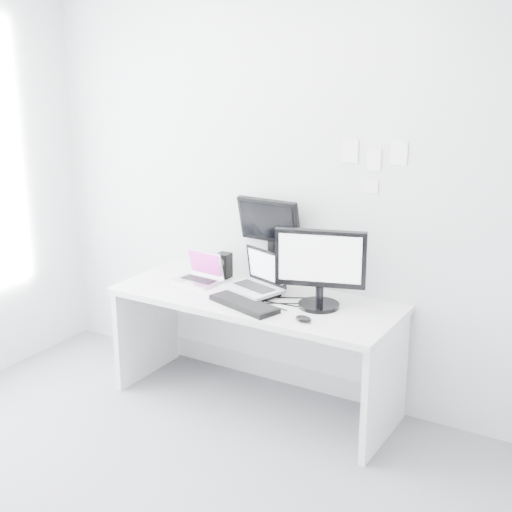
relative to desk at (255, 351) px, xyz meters
The scene contains 14 objects.
ground 1.30m from the desk, 90.00° to the right, with size 3.60×3.60×0.00m, color slate.
back_wall 1.05m from the desk, 90.00° to the left, with size 3.60×3.60×0.00m, color silver.
desk is the anchor object (origin of this frame).
macbook 0.66m from the desk, behind, with size 0.28×0.21×0.21m, color #AEAEB2.
speaker 0.62m from the desk, 149.27° to the left, with size 0.08×0.08×0.17m, color black.
dell_laptop 0.51m from the desk, 138.18° to the left, with size 0.34×0.26×0.28m, color #B3B4BA.
rear_monitor 0.72m from the desk, 101.43° to the left, with size 0.43×0.15×0.58m, color black.
samsung_monitor 0.74m from the desk, ahead, with size 0.53×0.24×0.49m, color black.
keyboard 0.42m from the desk, 79.91° to the right, with size 0.46×0.16×0.03m, color black.
mouse 0.62m from the desk, 25.57° to the right, with size 0.10×0.07×0.03m, color black.
wall_note_0 1.38m from the desk, 37.40° to the left, with size 0.10×0.00×0.14m, color white.
wall_note_1 1.40m from the desk, 29.83° to the left, with size 0.09×0.00×0.13m, color white.
wall_note_2 1.51m from the desk, 24.64° to the left, with size 0.10×0.00×0.14m, color white.
wall_note_3 1.25m from the desk, 30.67° to the left, with size 0.11×0.00×0.08m, color white.
Camera 1 is at (2.12, -2.30, 2.23)m, focal length 50.10 mm.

